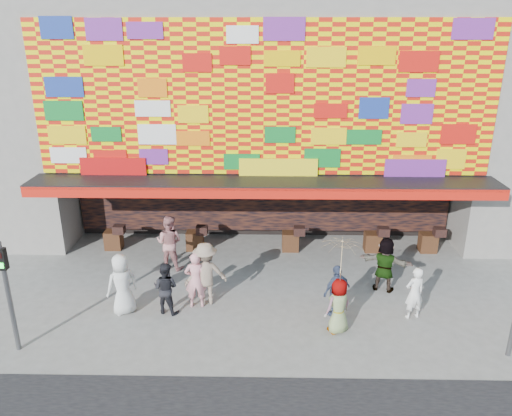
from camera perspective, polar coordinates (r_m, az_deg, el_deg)
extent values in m
plane|color=slate|center=(14.39, 0.66, -12.57)|extent=(90.00, 90.00, 0.00)
cube|color=gray|center=(20.13, 0.96, 16.56)|extent=(15.00, 8.00, 7.00)
cube|color=black|center=(22.01, 0.90, 3.63)|extent=(15.00, 6.00, 3.00)
cube|color=gray|center=(19.65, -20.97, 0.17)|extent=(0.40, 2.00, 3.00)
cube|color=gray|center=(19.59, 22.71, -0.13)|extent=(0.40, 2.00, 3.00)
cube|color=black|center=(16.22, 0.82, 3.04)|extent=(15.20, 1.60, 0.12)
cube|color=red|center=(15.52, 0.80, 1.66)|extent=(15.20, 0.04, 0.35)
cube|color=#FEEB00|center=(16.21, 0.88, 12.28)|extent=(14.80, 0.08, 4.90)
cube|color=black|center=(19.00, 0.85, 1.05)|extent=(14.00, 0.25, 2.50)
cylinder|color=#59595B|center=(13.83, -26.38, -9.15)|extent=(0.12, 0.12, 3.00)
cube|color=black|center=(13.39, -27.07, -5.20)|extent=(0.22, 0.18, 0.55)
cube|color=#19E533|center=(13.36, -27.16, -5.88)|extent=(0.14, 0.02, 0.14)
imported|color=silver|center=(14.72, -15.05, -8.42)|extent=(1.06, 0.98, 1.81)
imported|color=pink|center=(14.66, -6.92, -8.17)|extent=(0.67, 0.48, 1.71)
imported|color=black|center=(14.55, -10.29, -8.99)|extent=(0.88, 0.77, 1.54)
imported|color=gray|center=(14.73, -5.77, -7.50)|extent=(1.40, 1.04, 1.93)
imported|color=#394564|center=(14.34, 9.21, -9.32)|extent=(0.98, 0.82, 1.56)
imported|color=gray|center=(15.89, 14.51, -6.27)|extent=(1.70, 1.07, 1.75)
imported|color=gray|center=(13.65, 9.40, -11.01)|extent=(0.90, 0.81, 1.55)
imported|color=white|center=(14.74, 17.66, -9.25)|extent=(0.65, 0.52, 1.55)
imported|color=tan|center=(16.96, -9.88, -3.90)|extent=(1.06, 0.91, 1.89)
imported|color=beige|center=(12.97, 9.76, -5.60)|extent=(1.17, 1.19, 1.01)
cylinder|color=#4C3326|center=(13.41, 9.52, -9.28)|extent=(0.02, 0.02, 1.00)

